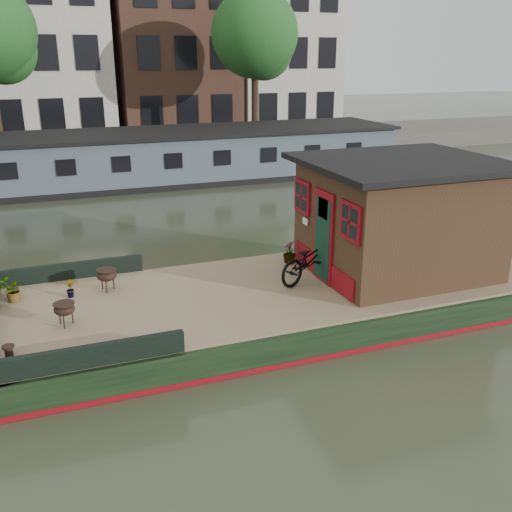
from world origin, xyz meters
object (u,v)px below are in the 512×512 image
object	(u,v)px
cabin	(399,216)
brazier_front	(65,314)
brazier_rear	(107,280)
bicycle	(311,259)

from	to	relation	value
cabin	brazier_front	bearing A→B (deg)	-177.23
cabin	brazier_rear	world-z (taller)	cabin
cabin	bicycle	distance (m)	2.13
cabin	brazier_front	size ratio (longest dim) A/B	9.47
cabin	bicycle	xyz separation A→B (m)	(-1.99, 0.11, -0.76)
brazier_front	cabin	bearing A→B (deg)	2.77
brazier_rear	bicycle	bearing A→B (deg)	-12.60
brazier_front	brazier_rear	xyz separation A→B (m)	(0.87, 1.35, 0.01)
brazier_rear	brazier_front	bearing A→B (deg)	-122.87
bicycle	brazier_front	world-z (taller)	bicycle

